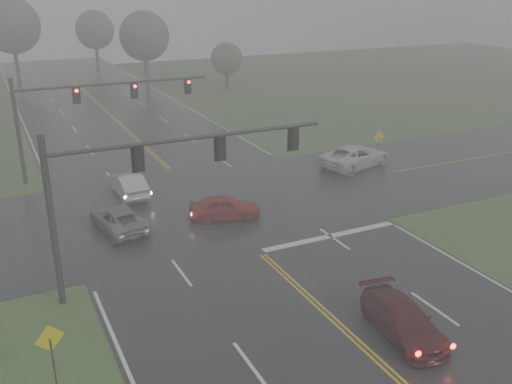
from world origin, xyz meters
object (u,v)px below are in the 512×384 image
signal_gantry_far (81,105)px  sedan_red (225,219)px  sedan_maroon (401,335)px  pickup_white (355,167)px  car_grey (119,230)px  sedan_silver (130,195)px  signal_gantry_near (142,175)px

signal_gantry_far → sedan_red: bearing=-63.7°
sedan_maroon → pickup_white: (11.25, 19.34, 0.00)m
car_grey → sedan_silver: bearing=-118.0°
sedan_maroon → sedan_red: bearing=105.1°
signal_gantry_near → signal_gantry_far: 17.68m
pickup_white → signal_gantry_near: signal_gantry_near is taller
sedan_silver → pickup_white: bearing=174.1°
sedan_maroon → sedan_red: 14.37m
signal_gantry_near → signal_gantry_far: bearing=88.9°
sedan_silver → pickup_white: 17.37m
signal_gantry_far → sedan_maroon: bearing=-73.6°
sedan_maroon → sedan_silver: sedan_silver is taller
car_grey → pickup_white: size_ratio=0.79×
pickup_white → signal_gantry_near: 22.77m
sedan_red → signal_gantry_far: signal_gantry_far is taller
sedan_red → car_grey: 6.28m
signal_gantry_near → sedan_maroon: bearing=-46.8°
sedan_maroon → car_grey: size_ratio=0.98×
signal_gantry_near → signal_gantry_far: (0.33, 17.68, -0.17)m
sedan_silver → sedan_red: bearing=121.9°
sedan_red → sedan_silver: size_ratio=0.92×
sedan_red → pickup_white: (13.07, 5.08, 0.00)m
sedan_maroon → sedan_silver: (-6.06, 20.75, 0.00)m
sedan_red → pickup_white: 14.02m
pickup_white → sedan_silver: bearing=68.9°
sedan_red → car_grey: sedan_red is taller
sedan_maroon → pickup_white: pickup_white is taller
sedan_red → sedan_silver: (-4.25, 6.49, 0.00)m
signal_gantry_near → signal_gantry_far: size_ratio=0.95×
sedan_maroon → signal_gantry_far: bearing=114.3°
sedan_silver → car_grey: sedan_silver is taller
sedan_red → sedan_silver: sedan_silver is taller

